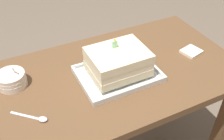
% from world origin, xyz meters
% --- Properties ---
extents(dining_table, '(1.22, 0.64, 0.74)m').
position_xyz_m(dining_table, '(0.00, 0.00, 0.63)').
color(dining_table, brown).
rests_on(dining_table, ground_plane).
extents(foil_tray, '(0.34, 0.25, 0.02)m').
position_xyz_m(foil_tray, '(0.04, -0.02, 0.75)').
color(foil_tray, silver).
rests_on(foil_tray, dining_table).
extents(birthday_cake, '(0.24, 0.19, 0.15)m').
position_xyz_m(birthday_cake, '(0.04, -0.02, 0.82)').
color(birthday_cake, beige).
rests_on(birthday_cake, foil_tray).
extents(bowl_stack, '(0.12, 0.12, 0.11)m').
position_xyz_m(bowl_stack, '(-0.38, 0.12, 0.77)').
color(bowl_stack, silver).
rests_on(bowl_stack, dining_table).
extents(serving_spoon_near_tray, '(0.12, 0.12, 0.01)m').
position_xyz_m(serving_spoon_near_tray, '(-0.33, -0.12, 0.75)').
color(serving_spoon_near_tray, silver).
rests_on(serving_spoon_near_tray, dining_table).
extents(napkin_pile, '(0.10, 0.10, 0.01)m').
position_xyz_m(napkin_pile, '(0.45, -0.03, 0.75)').
color(napkin_pile, silver).
rests_on(napkin_pile, dining_table).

